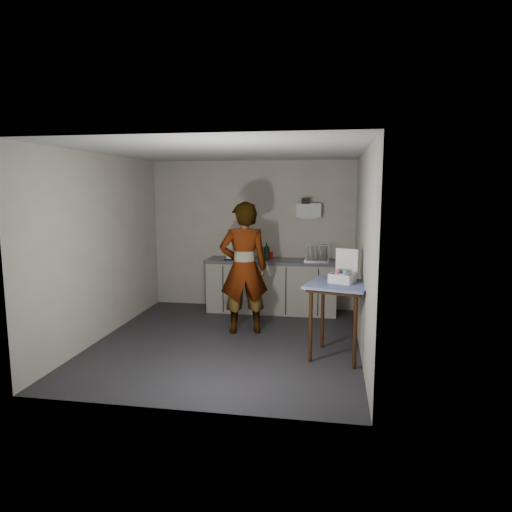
% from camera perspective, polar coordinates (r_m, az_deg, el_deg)
% --- Properties ---
extents(ground, '(4.00, 4.00, 0.00)m').
position_cam_1_polar(ground, '(6.47, -3.59, -10.68)').
color(ground, '#28282D').
rests_on(ground, ground).
extents(wall_back, '(3.60, 0.02, 2.60)m').
position_cam_1_polar(wall_back, '(8.11, -0.49, 2.65)').
color(wall_back, '#BCB5A4').
rests_on(wall_back, ground).
extents(wall_right, '(0.02, 4.00, 2.60)m').
position_cam_1_polar(wall_right, '(6.02, 13.13, 0.41)').
color(wall_right, '#BCB5A4').
rests_on(wall_right, ground).
extents(wall_left, '(0.02, 4.00, 2.60)m').
position_cam_1_polar(wall_left, '(6.80, -18.55, 1.09)').
color(wall_left, '#BCB5A4').
rests_on(wall_left, ground).
extents(ceiling, '(3.60, 4.00, 0.01)m').
position_cam_1_polar(ceiling, '(6.13, -3.82, 12.88)').
color(ceiling, silver).
rests_on(ceiling, wall_back).
extents(kitchen_counter, '(2.24, 0.62, 0.91)m').
position_cam_1_polar(kitchen_counter, '(7.90, 2.01, -3.93)').
color(kitchen_counter, black).
rests_on(kitchen_counter, ground).
extents(wall_shelf, '(0.42, 0.18, 0.37)m').
position_cam_1_polar(wall_shelf, '(7.89, 6.61, 5.69)').
color(wall_shelf, white).
rests_on(wall_shelf, ground).
extents(side_table, '(0.90, 0.90, 0.96)m').
position_cam_1_polar(side_table, '(5.76, 10.29, -4.58)').
color(side_table, '#3C1B0D').
rests_on(side_table, ground).
extents(standing_man, '(0.81, 0.65, 1.93)m').
position_cam_1_polar(standing_man, '(6.66, -1.53, -1.52)').
color(standing_man, '#B2A593').
rests_on(standing_man, ground).
extents(soap_bottle, '(0.14, 0.14, 0.30)m').
position_cam_1_polar(soap_bottle, '(7.77, 1.33, 0.62)').
color(soap_bottle, black).
rests_on(soap_bottle, kitchen_counter).
extents(soda_can, '(0.07, 0.07, 0.14)m').
position_cam_1_polar(soda_can, '(7.80, 1.86, 0.03)').
color(soda_can, '#B81412').
rests_on(soda_can, kitchen_counter).
extents(dark_bottle, '(0.06, 0.06, 0.21)m').
position_cam_1_polar(dark_bottle, '(7.88, 0.68, 0.40)').
color(dark_bottle, black).
rests_on(dark_bottle, kitchen_counter).
extents(paper_towel, '(0.17, 0.17, 0.31)m').
position_cam_1_polar(paper_towel, '(7.83, -3.38, 0.64)').
color(paper_towel, black).
rests_on(paper_towel, kitchen_counter).
extents(dish_rack, '(0.42, 0.31, 0.29)m').
position_cam_1_polar(dish_rack, '(7.74, 7.56, -0.12)').
color(dish_rack, white).
rests_on(dish_rack, kitchen_counter).
extents(bakery_box, '(0.37, 0.38, 0.40)m').
position_cam_1_polar(bakery_box, '(5.80, 10.80, -2.35)').
color(bakery_box, white).
rests_on(bakery_box, side_table).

